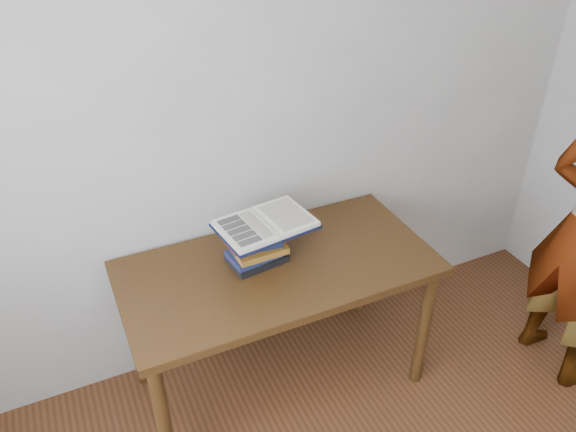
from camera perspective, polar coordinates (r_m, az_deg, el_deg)
name	(u,v)px	position (r m, az deg, el deg)	size (l,w,h in m)	color
desk	(278,282)	(2.54, -0.99, -6.71)	(1.38, 0.69, 0.74)	#452B11
book_stack	(256,245)	(2.44, -3.30, -2.97)	(0.27, 0.21, 0.18)	black
open_book	(265,224)	(2.39, -2.30, -0.83)	(0.43, 0.33, 0.03)	black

